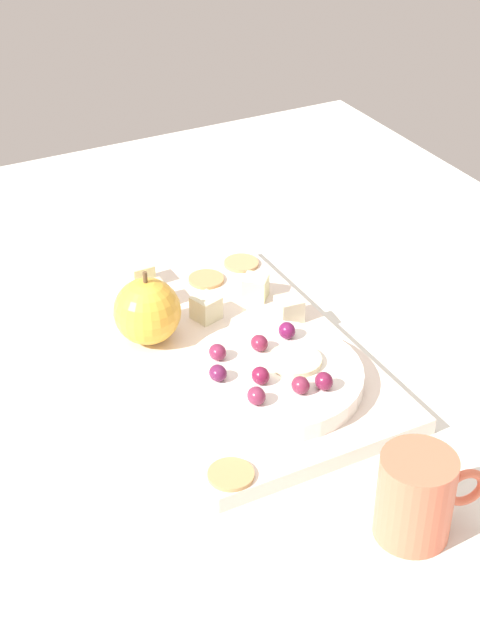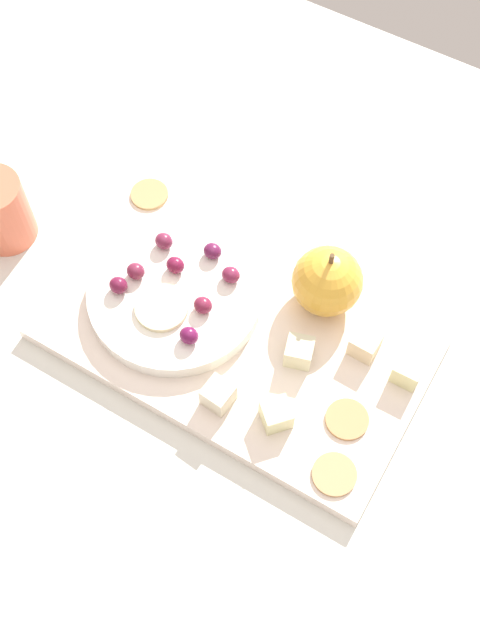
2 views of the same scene
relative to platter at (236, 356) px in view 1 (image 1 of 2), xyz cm
name	(u,v)px [view 1 (image 1 of 2)]	position (x,y,z in cm)	size (l,w,h in cm)	color
table	(239,356)	(3.10, -1.97, -2.67)	(119.80, 103.83, 3.54)	silver
platter	(236,356)	(0.00, 0.00, 0.00)	(39.93, 24.05, 1.80)	silver
serving_dish	(273,378)	(-7.60, -0.43, 1.88)	(18.61, 18.61, 1.96)	white
apple_whole	(147,311)	(6.11, 7.71, 4.62)	(7.44, 7.44, 7.44)	gold
apple_stem	(145,277)	(6.11, 7.71, 8.93)	(0.50, 0.50, 1.20)	brown
cheese_cube_0	(289,309)	(2.44, -8.09, 2.28)	(2.75, 2.75, 2.75)	beige
cheese_cube_1	(141,274)	(17.51, 3.89, 2.28)	(2.75, 2.75, 2.75)	beige
cheese_cube_2	(206,308)	(7.07, 0.18, 2.28)	(2.75, 2.75, 2.75)	beige
cheese_cube_3	(153,295)	(12.46, 4.41, 2.28)	(2.75, 2.75, 2.75)	beige
cheese_cube_4	(256,287)	(8.39, -6.96, 2.28)	(2.75, 2.75, 2.75)	beige
cracker_0	(206,279)	(14.50, -3.42, 1.10)	(4.35, 4.35, 0.40)	tan
cracker_1	(231,474)	(-17.75, 9.68, 1.10)	(4.35, 4.35, 0.40)	tan
cracker_2	(241,263)	(15.99, -9.03, 1.10)	(4.35, 4.35, 0.40)	tan
grape_0	(259,343)	(-3.76, -0.85, 3.73)	(1.98, 1.78, 1.74)	maroon
grape_1	(218,373)	(-6.40, 5.34, 3.68)	(1.98, 1.78, 1.64)	#5E1A41
grape_2	(256,396)	(-11.57, 3.71, 3.76)	(1.98, 1.78, 1.80)	maroon
grape_3	(261,375)	(-8.84, 1.78, 3.76)	(1.98, 1.78, 1.79)	maroon
grape_4	(300,385)	(-12.05, -0.98, 3.74)	(1.98, 1.78, 1.76)	maroon
grape_5	(218,352)	(-3.17, 3.76, 3.70)	(1.98, 1.78, 1.69)	maroon
grape_6	(324,381)	(-12.60, -3.35, 3.79)	(1.98, 1.78, 1.85)	maroon
grape_7	(287,330)	(-3.11, -4.57, 3.77)	(1.98, 1.78, 1.83)	#641543
apple_slice_0	(295,360)	(-7.50, -3.04, 3.16)	(5.57, 5.57, 0.60)	beige
cup	(418,496)	(-29.73, -2.23, 3.33)	(6.70, 9.81, 8.45)	#E06A4C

